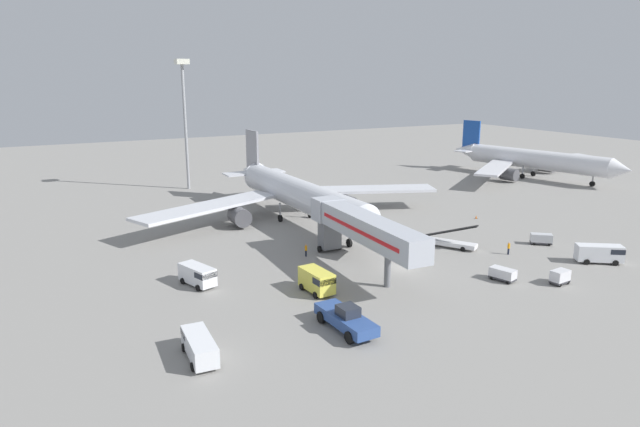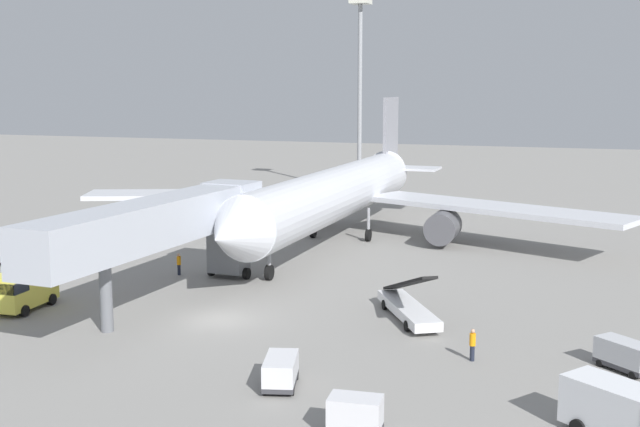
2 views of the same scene
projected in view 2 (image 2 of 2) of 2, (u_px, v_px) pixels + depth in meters
name	position (u px, v px, depth m)	size (l,w,h in m)	color
ground_plane	(220.00, 320.00, 46.16)	(300.00, 300.00, 0.00)	gray
airplane_at_gate	(339.00, 194.00, 69.80)	(50.64, 46.94, 12.43)	silver
jet_bridge	(167.00, 224.00, 48.84)	(4.18, 21.95, 6.80)	#B2B7C1
belt_loader_truck	(408.00, 306.00, 46.22)	(5.25, 7.18, 3.43)	white
service_van_near_right	(635.00, 415.00, 29.62)	(5.38, 4.49, 2.20)	white
service_van_far_right	(22.00, 288.00, 48.10)	(2.47, 4.53, 2.38)	#E5DB4C
baggage_cart_mid_left	(281.00, 371.00, 35.67)	(2.08, 2.99, 1.38)	#38383D
baggage_cart_mid_center	(625.00, 354.00, 37.74)	(2.88, 2.69, 1.46)	#38383D
baggage_cart_far_center	(355.00, 414.00, 30.67)	(2.17, 1.47, 1.55)	#38383D
ground_crew_worker_foreground	(472.00, 344.00, 39.10)	(0.44, 0.44, 1.63)	#1E2333
ground_crew_worker_midground	(179.00, 264.00, 57.20)	(0.42, 0.42, 1.60)	#1E2333
apron_light_mast	(360.00, 57.00, 100.82)	(2.40, 2.40, 24.89)	#93969B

